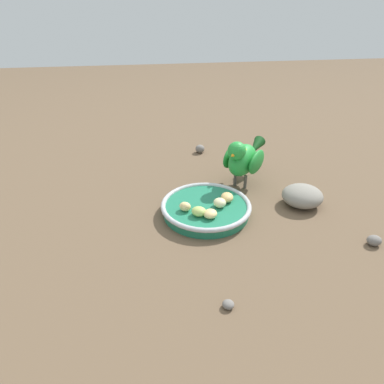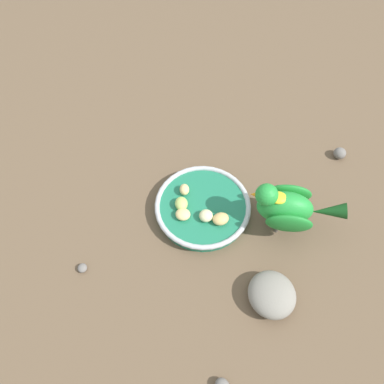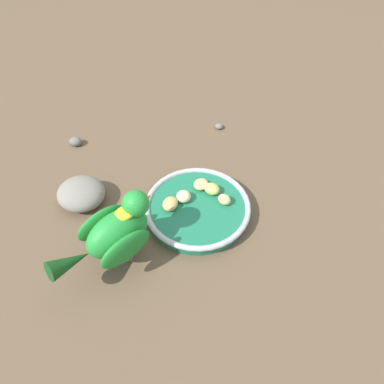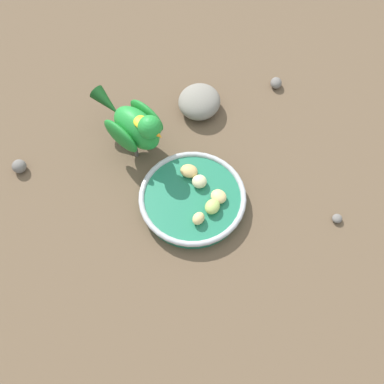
# 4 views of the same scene
# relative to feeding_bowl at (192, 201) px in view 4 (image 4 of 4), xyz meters

# --- Properties ---
(ground_plane) EXTENTS (4.00, 4.00, 0.00)m
(ground_plane) POSITION_rel_feeding_bowl_xyz_m (-0.00, -0.01, -0.02)
(ground_plane) COLOR brown
(feeding_bowl) EXTENTS (0.21, 0.21, 0.03)m
(feeding_bowl) POSITION_rel_feeding_bowl_xyz_m (0.00, 0.00, 0.00)
(feeding_bowl) COLOR #1E7251
(feeding_bowl) RESTS_ON ground_plane
(apple_piece_0) EXTENTS (0.03, 0.03, 0.02)m
(apple_piece_0) POSITION_rel_feeding_bowl_xyz_m (0.05, 0.02, 0.02)
(apple_piece_0) COLOR #E5C67F
(apple_piece_0) RESTS_ON feeding_bowl
(apple_piece_1) EXTENTS (0.04, 0.04, 0.02)m
(apple_piece_1) POSITION_rel_feeding_bowl_xyz_m (-0.03, 0.01, 0.02)
(apple_piece_1) COLOR beige
(apple_piece_1) RESTS_ON feeding_bowl
(apple_piece_2) EXTENTS (0.04, 0.04, 0.02)m
(apple_piece_2) POSITION_rel_feeding_bowl_xyz_m (0.02, 0.04, 0.02)
(apple_piece_2) COLOR #B2CC66
(apple_piece_2) RESTS_ON feeding_bowl
(apple_piece_3) EXTENTS (0.04, 0.04, 0.02)m
(apple_piece_3) POSITION_rel_feeding_bowl_xyz_m (-0.01, 0.05, 0.02)
(apple_piece_3) COLOR #E5C67F
(apple_piece_3) RESTS_ON feeding_bowl
(apple_piece_4) EXTENTS (0.04, 0.04, 0.02)m
(apple_piece_4) POSITION_rel_feeding_bowl_xyz_m (-0.06, -0.01, 0.02)
(apple_piece_4) COLOR tan
(apple_piece_4) RESTS_ON feeding_bowl
(parrot) EXTENTS (0.15, 0.17, 0.14)m
(parrot) POSITION_rel_feeding_bowl_xyz_m (-0.12, -0.12, 0.06)
(parrot) COLOR #59544C
(parrot) RESTS_ON ground_plane
(rock_large) EXTENTS (0.11, 0.11, 0.05)m
(rock_large) POSITION_rel_feeding_bowl_xyz_m (-0.24, -0.00, 0.01)
(rock_large) COLOR gray
(rock_large) RESTS_ON ground_plane
(pebble_0) EXTENTS (0.03, 0.03, 0.02)m
(pebble_0) POSITION_rel_feeding_bowl_xyz_m (-0.32, 0.16, -0.01)
(pebble_0) COLOR slate
(pebble_0) RESTS_ON ground_plane
(pebble_1) EXTENTS (0.03, 0.03, 0.01)m
(pebble_1) POSITION_rel_feeding_bowl_xyz_m (0.01, 0.28, -0.01)
(pebble_1) COLOR slate
(pebble_1) RESTS_ON ground_plane
(pebble_2) EXTENTS (0.04, 0.04, 0.03)m
(pebble_2) POSITION_rel_feeding_bowl_xyz_m (-0.05, -0.36, -0.00)
(pebble_2) COLOR slate
(pebble_2) RESTS_ON ground_plane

